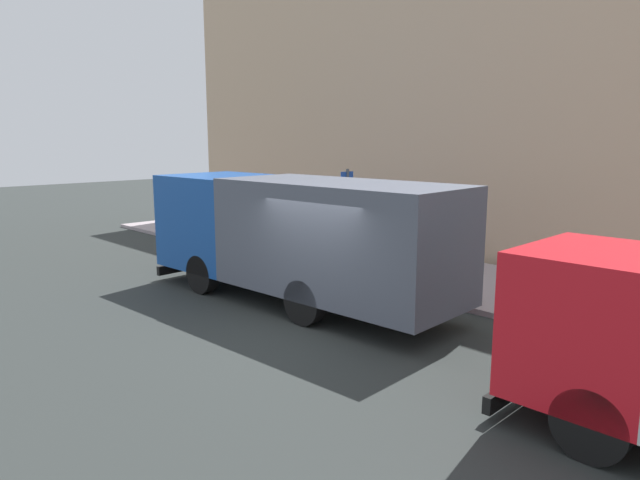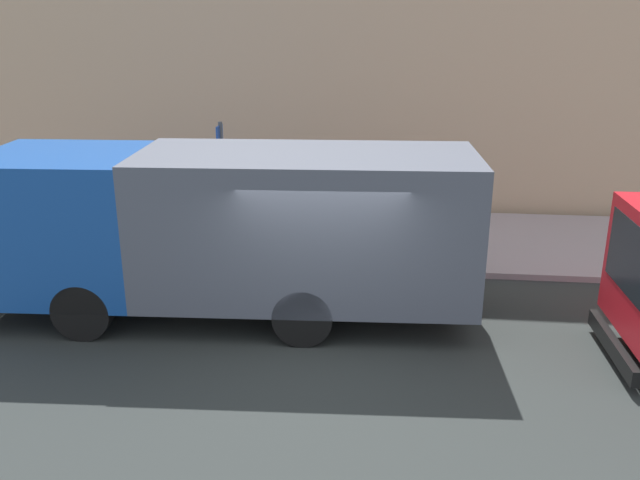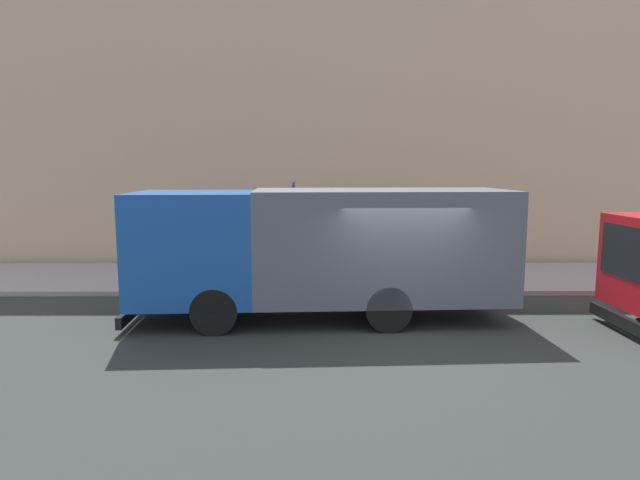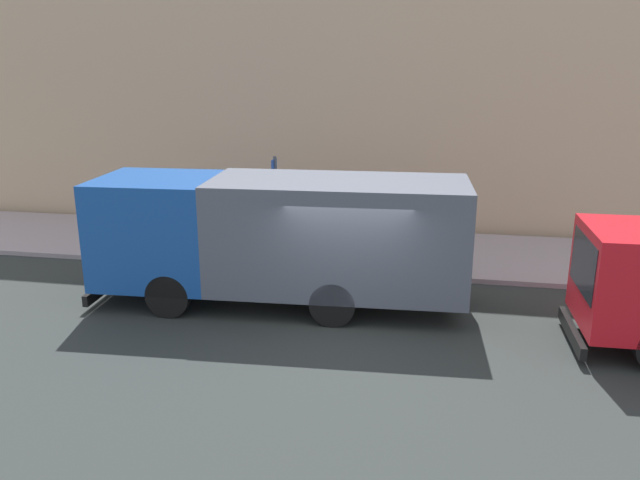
{
  "view_description": "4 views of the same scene",
  "coord_description": "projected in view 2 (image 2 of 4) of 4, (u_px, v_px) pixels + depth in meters",
  "views": [
    {
      "loc": [
        -7.46,
        -7.77,
        3.7
      ],
      "look_at": [
        0.72,
        0.66,
        1.59
      ],
      "focal_mm": 32.05,
      "sensor_mm": 36.0,
      "label": 1
    },
    {
      "loc": [
        -9.33,
        -0.93,
        4.9
      ],
      "look_at": [
        1.52,
        0.21,
        1.19
      ],
      "focal_mm": 37.62,
      "sensor_mm": 36.0,
      "label": 2
    },
    {
      "loc": [
        -10.62,
        1.74,
        3.28
      ],
      "look_at": [
        1.13,
        1.68,
        1.7
      ],
      "focal_mm": 30.52,
      "sensor_mm": 36.0,
      "label": 3
    },
    {
      "loc": [
        -11.75,
        -1.59,
        5.25
      ],
      "look_at": [
        1.77,
        0.91,
        1.26
      ],
      "focal_mm": 35.35,
      "sensor_mm": 36.0,
      "label": 4
    }
  ],
  "objects": [
    {
      "name": "traffic_cone_orange",
      "position": [
        92.0,
        229.0,
        14.57
      ],
      "size": [
        0.42,
        0.42,
        0.61
      ],
      "primitive_type": "cone",
      "color": "orange",
      "rests_on": "sidewalk"
    },
    {
      "name": "sidewalk",
      "position": [
        346.0,
        237.0,
        15.23
      ],
      "size": [
        4.19,
        30.0,
        0.12
      ],
      "primitive_type": "cube",
      "color": "#A3959A",
      "rests_on": "ground"
    },
    {
      "name": "building_facade",
      "position": [
        356.0,
        7.0,
        16.07
      ],
      "size": [
        0.5,
        30.0,
        10.05
      ],
      "primitive_type": "cube",
      "color": "tan",
      "rests_on": "ground"
    },
    {
      "name": "ground",
      "position": [
        323.0,
        344.0,
        10.45
      ],
      "size": [
        80.0,
        80.0,
        0.0
      ],
      "primitive_type": "plane",
      "color": "#2B302E"
    },
    {
      "name": "street_sign_post",
      "position": [
        223.0,
        180.0,
        13.28
      ],
      "size": [
        0.44,
        0.08,
        2.78
      ],
      "color": "#4C5156",
      "rests_on": "sidewalk"
    },
    {
      "name": "large_utility_truck",
      "position": [
        229.0,
        225.0,
        10.98
      ],
      "size": [
        2.72,
        8.16,
        2.81
      ],
      "rotation": [
        0.0,
        0.0,
        0.05
      ],
      "color": "#184AA0",
      "rests_on": "ground"
    },
    {
      "name": "pedestrian_walking",
      "position": [
        144.0,
        178.0,
        16.53
      ],
      "size": [
        0.42,
        0.42,
        1.72
      ],
      "rotation": [
        0.0,
        0.0,
        0.28
      ],
      "color": "black",
      "rests_on": "sidewalk"
    }
  ]
}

